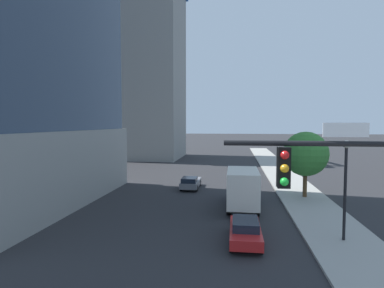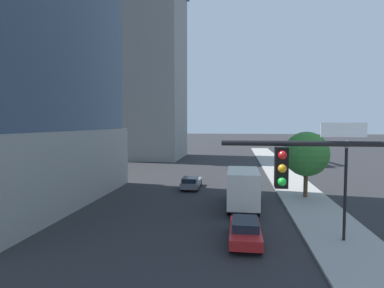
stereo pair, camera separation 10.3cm
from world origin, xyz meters
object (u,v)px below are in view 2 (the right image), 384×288
Objects in this scene: street_lamp at (346,175)px; street_tree at (306,154)px; construction_building at (142,59)px; traffic_light_pole at (352,206)px; car_red at (245,230)px; car_gray at (191,182)px; box_truck at (243,186)px.

street_tree reaches higher than street_lamp.
construction_building is 6.58× the size of traffic_light_pole.
car_red is at bearing -172.71° from street_lamp.
traffic_light_pole is 1.51× the size of car_gray.
construction_building reaches higher than traffic_light_pole.
box_truck reaches higher than car_red.
traffic_light_pole is at bearing -81.87° from box_truck.
construction_building is 7.70× the size of street_lamp.
construction_building is 36.36m from car_gray.
construction_building is 57.77m from traffic_light_pole.
traffic_light_pole is at bearing -67.94° from construction_building.
traffic_light_pole is at bearing -72.45° from car_gray.
car_gray is (-5.08, 14.19, -0.05)m from car_red.
traffic_light_pole is 10.43m from car_red.
construction_building reaches higher than car_gray.
traffic_light_pole reaches higher than street_lamp.
street_tree is 1.34× the size of car_gray.
box_truck is at bearing 129.88° from street_lamp.
box_truck is at bearing 98.13° from traffic_light_pole.
car_gray is (13.56, -28.29, -18.38)m from construction_building.
construction_building is at bearing 112.06° from traffic_light_pole.
car_gray is (-7.45, 23.55, -3.97)m from traffic_light_pole.
traffic_light_pole reaches higher than box_truck.
construction_building is 9.81× the size of car_red.
street_tree reaches higher than box_truck.
car_gray is at bearing 109.69° from car_red.
street_lamp is at bearing -50.12° from box_truck.
traffic_light_pole reaches higher than car_gray.
street_lamp is at bearing 7.29° from car_red.
street_lamp is at bearing -51.94° from car_gray.
car_gray is 8.66m from box_truck.
traffic_light_pole is 17.04m from box_truck.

